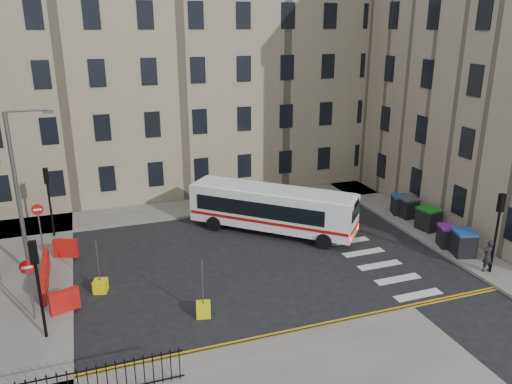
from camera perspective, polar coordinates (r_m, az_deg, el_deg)
ground at (r=27.33m, az=3.63°, el=-7.09°), size 120.00×120.00×0.00m
pavement_north at (r=33.57m, az=-11.70°, el=-2.31°), size 36.00×3.20×0.15m
pavement_east at (r=34.64m, az=14.85°, el=-1.90°), size 2.40×26.00×0.15m
pavement_west at (r=26.71m, az=-26.67°, el=-9.67°), size 6.00×22.00×0.15m
terrace_north at (r=38.35m, az=-15.59°, el=13.13°), size 38.30×10.80×17.20m
traffic_light_east at (r=26.67m, az=25.95°, el=-3.00°), size 0.28×0.22×4.10m
traffic_light_nw at (r=30.54m, az=-22.65°, el=0.05°), size 0.28×0.22×4.10m
traffic_light_sw at (r=20.77m, az=-23.75°, el=-8.66°), size 0.28×0.22×4.10m
streetlamp at (r=25.93m, az=-25.62°, el=-0.09°), size 0.50×0.22×8.14m
no_entry_north at (r=28.94m, az=-23.59°, el=-2.73°), size 0.60×0.08×3.00m
no_entry_south at (r=22.52m, az=-24.55°, el=-8.89°), size 0.60×0.08×3.00m
roadworks_barriers at (r=25.76m, az=-22.19°, el=-8.62°), size 1.66×6.26×1.00m
bus at (r=29.48m, az=1.85°, el=-1.81°), size 8.83×8.27×2.69m
wheelie_bin_a at (r=28.79m, az=22.61°, el=-5.37°), size 1.38×1.49×1.37m
wheelie_bin_b at (r=29.57m, az=21.04°, el=-4.72°), size 1.24×1.33×1.19m
wheelie_bin_c at (r=31.54m, az=19.08°, el=-2.89°), size 1.27×1.40×1.35m
wheelie_bin_d at (r=33.19m, az=16.89°, el=-1.66°), size 1.04×1.19×1.29m
wheelie_bin_e at (r=33.62m, az=16.10°, el=-1.38°), size 1.30×1.38×1.23m
pedestrian at (r=27.34m, az=24.97°, el=-6.64°), size 0.63×0.43×1.67m
bollard_yellow at (r=24.65m, az=-17.34°, el=-10.21°), size 0.75×0.75×0.60m
bollard_chevron at (r=21.94m, az=-6.02°, el=-13.21°), size 0.72×0.72×0.60m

